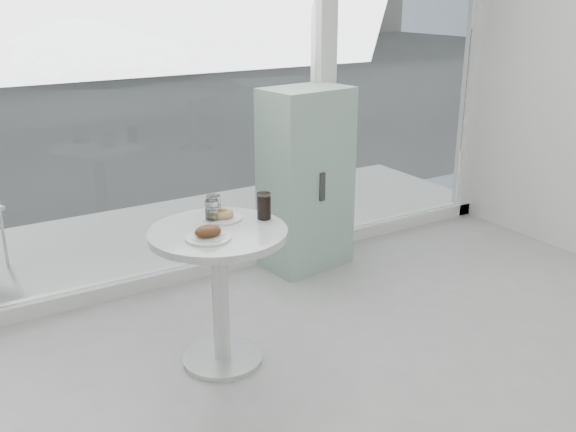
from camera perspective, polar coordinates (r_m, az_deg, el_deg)
storefront at (r=4.34m, az=-6.16°, el=16.45°), size 5.00×0.14×3.00m
main_table at (r=3.39m, az=-6.13°, el=-4.70°), size 0.72×0.72×0.77m
patio_deck at (r=5.39m, az=-9.93°, el=-1.56°), size 5.60×1.60×0.05m
mint_cabinet at (r=4.59m, az=1.58°, el=3.26°), size 0.65×0.47×1.30m
car_silver at (r=16.30m, az=-16.48°, el=14.18°), size 4.06×1.90×1.29m
plate_fritter at (r=3.18m, az=-7.06°, el=-1.57°), size 0.23×0.23×0.07m
plate_donut at (r=3.45m, az=-5.86°, el=0.03°), size 0.21×0.21×0.05m
water_tumbler_a at (r=3.40m, az=-6.77°, el=0.31°), size 0.07×0.07×0.12m
water_tumbler_b at (r=3.46m, az=-6.64°, el=0.68°), size 0.08×0.08×0.13m
cola_glass at (r=3.42m, az=-2.15°, el=0.86°), size 0.08×0.08×0.14m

